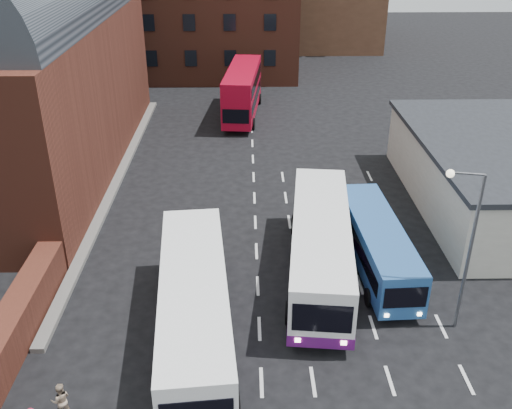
{
  "coord_description": "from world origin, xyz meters",
  "views": [
    {
      "loc": [
        -0.53,
        -17.25,
        16.23
      ],
      "look_at": [
        0.0,
        10.0,
        2.2
      ],
      "focal_mm": 40.0,
      "sensor_mm": 36.0,
      "label": 1
    }
  ],
  "objects_px": {
    "bus_white_outbound": "(194,305)",
    "bus_white_inbound": "(320,243)",
    "pedestrian_beige": "(61,400)",
    "bus_blue": "(377,243)",
    "bus_red_double": "(243,91)",
    "street_lamp": "(466,238)"
  },
  "relations": [
    {
      "from": "bus_white_outbound",
      "to": "bus_white_inbound",
      "type": "xyz_separation_m",
      "value": [
        5.75,
        4.73,
        0.01
      ]
    },
    {
      "from": "pedestrian_beige",
      "to": "bus_blue",
      "type": "bearing_deg",
      "value": -162.3
    },
    {
      "from": "bus_blue",
      "to": "bus_red_double",
      "type": "height_order",
      "value": "bus_red_double"
    },
    {
      "from": "bus_red_double",
      "to": "street_lamp",
      "type": "xyz_separation_m",
      "value": [
        9.1,
        -29.08,
        2.21
      ]
    },
    {
      "from": "bus_blue",
      "to": "bus_red_double",
      "type": "distance_m",
      "value": 25.41
    },
    {
      "from": "bus_blue",
      "to": "pedestrian_beige",
      "type": "relative_size",
      "value": 6.65
    },
    {
      "from": "bus_blue",
      "to": "street_lamp",
      "type": "relative_size",
      "value": 1.28
    },
    {
      "from": "pedestrian_beige",
      "to": "bus_white_outbound",
      "type": "bearing_deg",
      "value": -156.63
    },
    {
      "from": "bus_white_inbound",
      "to": "bus_red_double",
      "type": "xyz_separation_m",
      "value": [
        -3.81,
        25.13,
        0.35
      ]
    },
    {
      "from": "bus_white_outbound",
      "to": "bus_red_double",
      "type": "height_order",
      "value": "bus_red_double"
    },
    {
      "from": "bus_white_outbound",
      "to": "bus_white_inbound",
      "type": "relative_size",
      "value": 0.99
    },
    {
      "from": "street_lamp",
      "to": "pedestrian_beige",
      "type": "height_order",
      "value": "street_lamp"
    },
    {
      "from": "bus_white_outbound",
      "to": "pedestrian_beige",
      "type": "distance_m",
      "value": 6.08
    },
    {
      "from": "pedestrian_beige",
      "to": "street_lamp",
      "type": "bearing_deg",
      "value": 179.37
    },
    {
      "from": "bus_red_double",
      "to": "pedestrian_beige",
      "type": "bearing_deg",
      "value": 84.98
    },
    {
      "from": "bus_white_outbound",
      "to": "bus_red_double",
      "type": "bearing_deg",
      "value": 81.09
    },
    {
      "from": "bus_white_outbound",
      "to": "pedestrian_beige",
      "type": "height_order",
      "value": "bus_white_outbound"
    },
    {
      "from": "bus_white_outbound",
      "to": "bus_red_double",
      "type": "relative_size",
      "value": 1.1
    },
    {
      "from": "bus_white_outbound",
      "to": "bus_blue",
      "type": "relative_size",
      "value": 1.27
    },
    {
      "from": "bus_white_outbound",
      "to": "bus_white_inbound",
      "type": "distance_m",
      "value": 7.44
    },
    {
      "from": "pedestrian_beige",
      "to": "bus_red_double",
      "type": "bearing_deg",
      "value": -118.18
    },
    {
      "from": "bus_white_inbound",
      "to": "street_lamp",
      "type": "distance_m",
      "value": 7.08
    }
  ]
}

